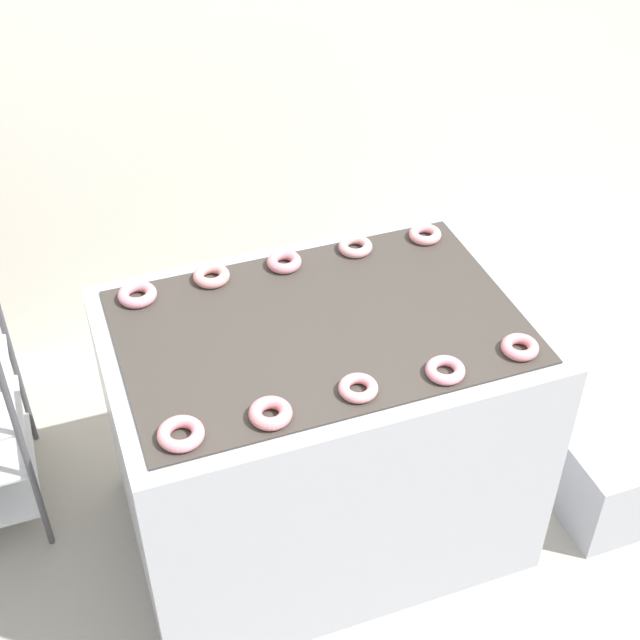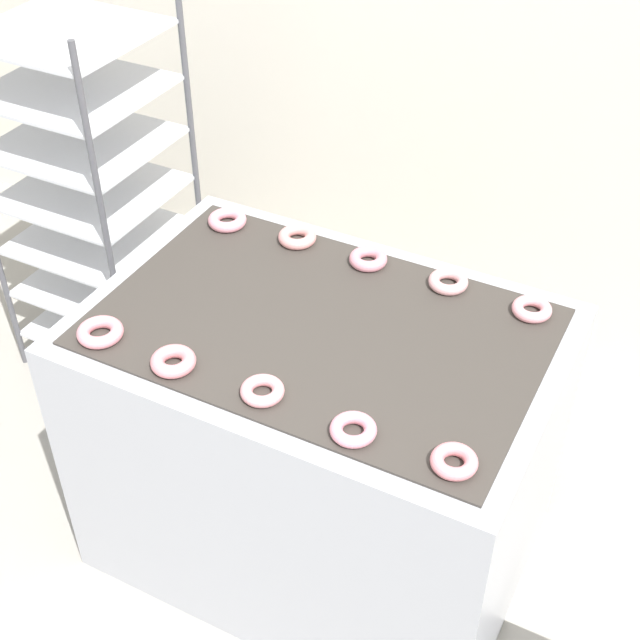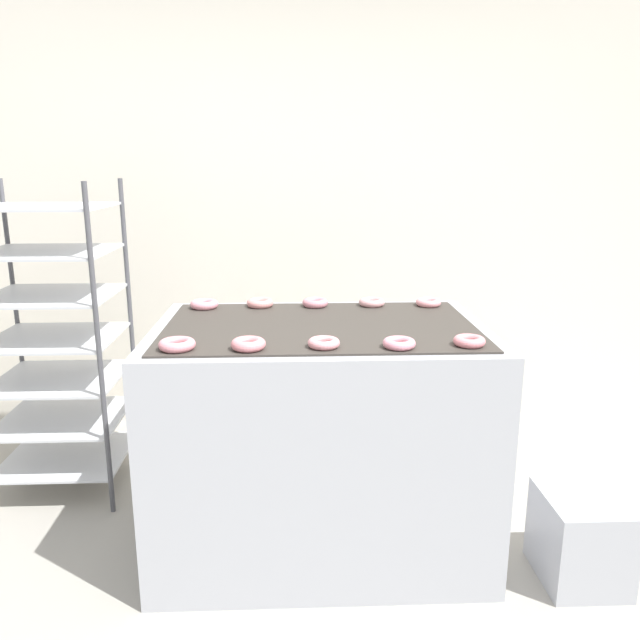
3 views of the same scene
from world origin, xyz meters
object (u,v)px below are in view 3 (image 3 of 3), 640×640
fryer_machine (320,435)px  glaze_bin (580,538)px  donut_far_left (260,303)px  donut_near_rightmost (469,341)px  donut_far_leftmost (204,304)px  donut_far_rightmost (428,302)px  donut_near_left (248,344)px  donut_far_right (372,302)px  donut_near_center (324,343)px  donut_near_leftmost (177,344)px  donut_far_center (315,303)px  baking_rack_cart (55,338)px  donut_near_right (399,343)px

fryer_machine → glaze_bin: 1.12m
fryer_machine → donut_far_left: (-0.26, 0.35, 0.51)m
donut_near_rightmost → fryer_machine: bearing=148.4°
donut_far_leftmost → donut_far_left: (0.25, 0.02, -0.00)m
donut_near_rightmost → donut_far_rightmost: 0.66m
glaze_bin → donut_near_left: (-1.29, -0.01, 0.82)m
fryer_machine → donut_far_leftmost: (-0.52, 0.33, 0.51)m
donut_far_leftmost → donut_far_right: donut_far_leftmost is taller
fryer_machine → donut_near_center: 0.60m
donut_far_leftmost → donut_near_leftmost: bearing=-90.5°
donut_far_center → donut_far_right: bearing=1.0°
glaze_bin → donut_far_leftmost: size_ratio=2.80×
baking_rack_cart → donut_far_right: size_ratio=12.90×
donut_near_leftmost → donut_near_rightmost: size_ratio=1.13×
baking_rack_cart → donut_near_right: size_ratio=13.10×
donut_far_right → baking_rack_cart: bearing=173.1°
donut_near_rightmost → donut_far_rightmost: (-0.01, 0.66, -0.00)m
glaze_bin → donut_near_rightmost: donut_near_rightmost is taller
donut_far_leftmost → donut_far_left: 0.25m
donut_near_center → donut_near_right: same height
donut_near_leftmost → donut_far_right: 1.03m
donut_near_leftmost → donut_near_right: bearing=-0.8°
donut_far_center → donut_far_right: donut_far_center is taller
donut_near_center → donut_far_left: 0.72m
baking_rack_cart → donut_near_leftmost: baking_rack_cart is taller
donut_near_center → donut_far_leftmost: (-0.52, 0.65, 0.00)m
baking_rack_cart → donut_far_left: baking_rack_cart is taller
baking_rack_cart → donut_near_rightmost: baking_rack_cart is taller
donut_near_leftmost → donut_near_center: 0.52m
fryer_machine → donut_far_center: bearing=91.3°
baking_rack_cart → donut_near_right: 1.80m
glaze_bin → donut_far_center: (-1.03, 0.67, 0.82)m
donut_far_leftmost → fryer_machine: bearing=-32.4°
donut_near_rightmost → donut_far_left: donut_far_left is taller
donut_near_leftmost → donut_far_rightmost: size_ratio=1.13×
donut_near_rightmost → donut_far_center: (-0.54, 0.67, 0.00)m
fryer_machine → baking_rack_cart: baking_rack_cart is taller
donut_far_leftmost → donut_near_right: bearing=-40.4°
glaze_bin → donut_near_left: donut_near_left is taller
donut_far_left → donut_far_rightmost: size_ratio=1.06×
donut_near_leftmost → donut_far_leftmost: (0.01, 0.66, 0.00)m
donut_near_left → baking_rack_cart: bearing=139.4°
donut_far_leftmost → donut_near_rightmost: bearing=-32.0°
donut_near_left → donut_near_right: (0.54, -0.00, -0.00)m
donut_near_right → donut_far_left: (-0.53, 0.69, 0.00)m
donut_near_right → donut_far_rightmost: 0.72m
donut_near_center → donut_near_rightmost: (0.53, -0.00, 0.00)m
donut_far_leftmost → donut_far_center: same height
donut_near_center → baking_rack_cart: bearing=146.3°
baking_rack_cart → donut_far_center: (1.28, -0.19, 0.21)m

